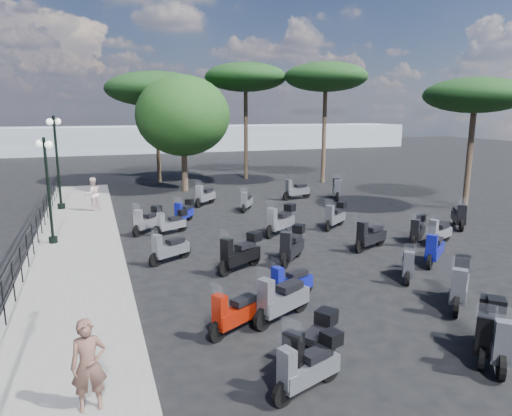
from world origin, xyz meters
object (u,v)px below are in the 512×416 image
object	(u,v)px
scooter_8	(290,284)
scooter_11	(247,202)
scooter_13	(498,337)
scooter_29	(337,189)
lamp_post_1	(48,184)
scooter_20	(460,285)
lamp_post_2	(57,157)
scooter_26	(418,231)
scooter_14	(370,237)
scooter_22	(335,216)
scooter_27	(434,250)
scooter_1	(281,300)
scooter_6	(309,367)
scooter_2	(235,313)
scooter_4	(147,221)
scooter_10	(184,212)
scooter_17	(205,196)
scooter_0	(309,350)
scooter_3	(169,249)
pine_0	(246,78)
scooter_23	(296,191)
scooter_15	(292,246)
scooter_16	(281,221)
scooter_7	(485,331)
broadleaf_tree	(183,116)
scooter_5	(171,223)
woman	(89,365)
scooter_19	(408,265)
pine_3	(475,96)
pine_2	(156,89)
pine_1	(326,77)
scooter_9	(240,254)
scooter_28	(459,217)
pedestrian_far	(93,194)
scooter_21	(439,233)

from	to	relation	value
scooter_8	scooter_11	world-z (taller)	scooter_11
scooter_13	scooter_29	bearing A→B (deg)	-68.50
lamp_post_1	scooter_20	xyz separation A→B (m)	(9.87, -8.96, -1.73)
lamp_post_2	scooter_26	size ratio (longest dim) A/B	3.38
scooter_14	scooter_22	bearing A→B (deg)	-29.61
scooter_26	scooter_27	bearing A→B (deg)	112.64
scooter_8	scooter_27	size ratio (longest dim) A/B	1.05
scooter_1	scooter_6	bearing A→B (deg)	140.29
scooter_2	scooter_4	xyz separation A→B (m)	(-0.82, 9.21, 0.05)
scooter_10	scooter_17	distance (m)	3.82
scooter_0	scooter_3	xyz separation A→B (m)	(-1.35, 7.36, -0.09)
scooter_6	pine_0	bearing A→B (deg)	-35.77
lamp_post_1	scooter_4	world-z (taller)	lamp_post_1
scooter_6	scooter_8	world-z (taller)	scooter_6
scooter_23	scooter_15	bearing A→B (deg)	143.72
scooter_26	scooter_16	bearing A→B (deg)	16.05
scooter_7	broadleaf_tree	xyz separation A→B (m)	(-1.87, 21.14, 4.01)
scooter_5	scooter_10	xyz separation A→B (m)	(0.82, 1.67, 0.03)
woman	scooter_0	bearing A→B (deg)	-4.24
scooter_2	scooter_19	size ratio (longest dim) A/B	1.16
woman	scooter_5	size ratio (longest dim) A/B	1.07
scooter_17	pine_3	distance (m)	14.06
scooter_26	scooter_29	size ratio (longest dim) A/B	0.77
lamp_post_1	scooter_1	distance (m)	10.01
scooter_0	pine_2	world-z (taller)	pine_2
pine_1	scooter_9	bearing A→B (deg)	-125.55
scooter_10	scooter_22	xyz separation A→B (m)	(5.74, -3.01, 0.03)
scooter_14	scooter_22	world-z (taller)	scooter_14
scooter_27	scooter_28	xyz separation A→B (m)	(4.16, 3.39, 0.00)
scooter_13	pine_1	distance (m)	23.86
lamp_post_2	scooter_20	world-z (taller)	lamp_post_2
scooter_27	pine_1	distance (m)	18.41
pedestrian_far	scooter_7	xyz separation A→B (m)	(7.20, -16.27, -0.44)
woman	scooter_7	size ratio (longest dim) A/B	1.12
lamp_post_1	scooter_21	world-z (taller)	lamp_post_1
scooter_9	scooter_29	size ratio (longest dim) A/B	0.95
pine_3	scooter_13	bearing A→B (deg)	-131.78
scooter_4	pine_2	distance (m)	14.85
scooter_6	pine_0	size ratio (longest dim) A/B	0.19
pine_2	broadleaf_tree	bearing A→B (deg)	-76.60
scooter_14	scooter_7	bearing A→B (deg)	141.77
scooter_14	broadleaf_tree	bearing A→B (deg)	-8.27
scooter_17	scooter_1	bearing A→B (deg)	128.83
scooter_3	scooter_8	xyz separation A→B (m)	(2.45, -4.02, -0.02)
scooter_5	scooter_21	xyz separation A→B (m)	(8.93, -4.73, -0.01)
lamp_post_1	scooter_2	world-z (taller)	lamp_post_1
scooter_7	pine_2	size ratio (longest dim) A/B	0.18
scooter_6	scooter_14	bearing A→B (deg)	-59.76
scooter_1	scooter_22	bearing A→B (deg)	-63.74
scooter_26	scooter_1	bearing A→B (deg)	79.77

